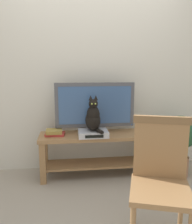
% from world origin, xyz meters
% --- Properties ---
extents(ground_plane, '(12.00, 12.00, 0.00)m').
position_xyz_m(ground_plane, '(0.00, 0.00, 0.00)').
color(ground_plane, gray).
extents(back_wall, '(7.00, 0.12, 2.80)m').
position_xyz_m(back_wall, '(0.00, 0.86, 1.40)').
color(back_wall, beige).
rests_on(back_wall, ground).
extents(tv_stand, '(1.39, 0.41, 0.55)m').
position_xyz_m(tv_stand, '(0.02, 0.50, 0.38)').
color(tv_stand, olive).
rests_on(tv_stand, ground).
extents(tv, '(0.99, 0.20, 0.63)m').
position_xyz_m(tv, '(0.02, 0.56, 0.88)').
color(tv, '#4C4C51').
rests_on(tv, tv_stand).
extents(media_box, '(0.35, 0.29, 0.07)m').
position_xyz_m(media_box, '(-0.02, 0.42, 0.58)').
color(media_box, '#BCBCC1').
rests_on(media_box, tv_stand).
extents(cat, '(0.20, 0.33, 0.43)m').
position_xyz_m(cat, '(-0.02, 0.41, 0.78)').
color(cat, black).
rests_on(cat, media_box).
extents(wooden_chair, '(0.56, 0.56, 0.99)m').
position_xyz_m(wooden_chair, '(0.39, -0.68, 0.56)').
color(wooden_chair, olive).
rests_on(wooden_chair, ground).
extents(book_stack, '(0.24, 0.19, 0.07)m').
position_xyz_m(book_stack, '(-0.48, 0.50, 0.58)').
color(book_stack, '#B2332D').
rests_on(book_stack, tv_stand).
extents(potted_plant, '(0.41, 0.41, 0.78)m').
position_xyz_m(potted_plant, '(1.07, 0.36, 0.49)').
color(potted_plant, '#9E6B4C').
rests_on(potted_plant, ground).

